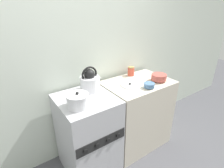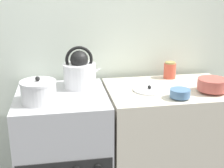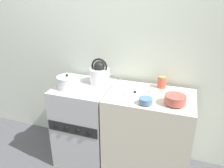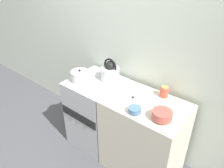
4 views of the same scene
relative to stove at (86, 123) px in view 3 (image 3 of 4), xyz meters
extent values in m
cube|color=silver|center=(0.00, 0.37, 0.79)|extent=(7.00, 0.06, 2.50)
cube|color=#B2B2B7|center=(0.00, 0.00, 0.00)|extent=(0.57, 0.60, 0.91)
cube|color=black|center=(0.00, -0.30, 0.11)|extent=(0.54, 0.01, 0.11)
cylinder|color=black|center=(-0.18, -0.31, 0.11)|extent=(0.04, 0.02, 0.04)
cylinder|color=black|center=(-0.06, -0.31, 0.11)|extent=(0.04, 0.02, 0.04)
cylinder|color=black|center=(0.06, -0.31, 0.11)|extent=(0.04, 0.02, 0.04)
cylinder|color=black|center=(0.18, -0.31, 0.11)|extent=(0.04, 0.02, 0.04)
cube|color=beige|center=(0.71, -0.01, 0.00)|extent=(0.82, 0.58, 0.92)
cylinder|color=silver|center=(0.13, 0.13, 0.54)|extent=(0.21, 0.21, 0.16)
sphere|color=black|center=(0.13, 0.13, 0.64)|extent=(0.12, 0.12, 0.12)
torus|color=black|center=(0.13, 0.13, 0.64)|extent=(0.18, 0.02, 0.18)
cone|color=silver|center=(0.23, 0.13, 0.56)|extent=(0.11, 0.05, 0.08)
cylinder|color=silver|center=(-0.13, -0.11, 0.51)|extent=(0.20, 0.20, 0.11)
cylinder|color=silver|center=(-0.13, -0.11, 0.58)|extent=(0.21, 0.21, 0.01)
sphere|color=black|center=(-0.13, -0.11, 0.60)|extent=(0.03, 0.03, 0.03)
cylinder|color=#B75147|center=(0.93, -0.13, 0.47)|extent=(0.08, 0.08, 0.02)
cylinder|color=#B75147|center=(0.93, -0.13, 0.51)|extent=(0.18, 0.18, 0.07)
cylinder|color=#4C729E|center=(0.69, -0.20, 0.47)|extent=(0.05, 0.05, 0.01)
cylinder|color=#4C729E|center=(0.69, -0.20, 0.50)|extent=(0.12, 0.12, 0.05)
cylinder|color=#CC4C38|center=(0.78, 0.21, 0.51)|extent=(0.09, 0.09, 0.11)
cylinder|color=#998C4C|center=(0.78, 0.21, 0.57)|extent=(0.07, 0.07, 0.01)
cylinder|color=silver|center=(0.56, -0.03, 0.47)|extent=(0.21, 0.21, 0.01)
sphere|color=black|center=(0.56, -0.03, 0.48)|extent=(0.02, 0.02, 0.02)
camera|label=1|loc=(-0.66, -1.42, 1.31)|focal=28.00mm
camera|label=2|loc=(0.00, -1.84, 1.12)|focal=50.00mm
camera|label=3|loc=(0.97, -1.89, 1.35)|focal=35.00mm
camera|label=4|loc=(1.54, -1.58, 1.74)|focal=35.00mm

